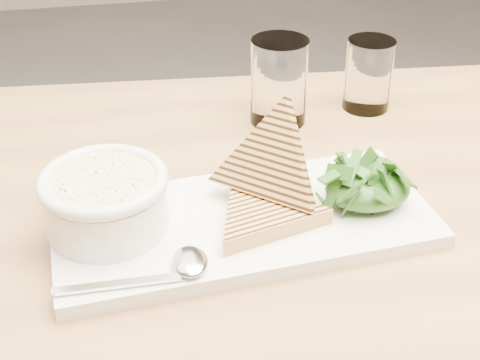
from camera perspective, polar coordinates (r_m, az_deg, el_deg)
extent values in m
cube|color=olive|center=(0.71, 7.82, -7.25)|extent=(1.40, 1.00, 0.04)
cube|color=white|center=(0.72, 0.32, -3.64)|extent=(0.41, 0.21, 0.02)
cylinder|color=white|center=(0.70, -11.34, -2.22)|extent=(0.13, 0.13, 0.05)
cylinder|color=beige|center=(0.68, -11.61, -0.16)|extent=(0.11, 0.11, 0.01)
torus|color=white|center=(0.68, -11.63, -0.02)|extent=(0.13, 0.13, 0.01)
ellipsoid|color=#143F0E|center=(0.74, 10.83, -0.73)|extent=(0.09, 0.07, 0.04)
ellipsoid|color=silver|center=(0.65, -4.29, -6.94)|extent=(0.04, 0.05, 0.01)
cube|color=silver|center=(0.63, -10.46, -8.72)|extent=(0.12, 0.01, 0.00)
cylinder|color=white|center=(0.91, 3.34, 8.39)|extent=(0.08, 0.08, 0.12)
cylinder|color=white|center=(0.96, 10.91, 8.82)|extent=(0.07, 0.07, 0.10)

